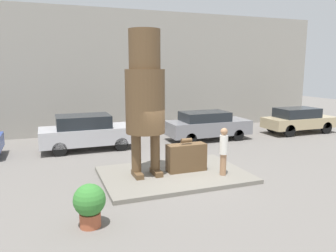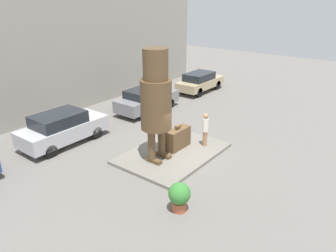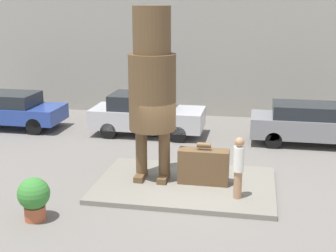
% 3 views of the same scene
% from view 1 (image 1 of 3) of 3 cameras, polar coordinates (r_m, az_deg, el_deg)
% --- Properties ---
extents(ground_plane, '(60.00, 60.00, 0.00)m').
position_cam_1_polar(ground_plane, '(12.08, 1.05, -8.78)').
color(ground_plane, slate).
extents(pedestal, '(5.18, 3.58, 0.14)m').
position_cam_1_polar(pedestal, '(12.06, 1.05, -8.47)').
color(pedestal, slate).
rests_on(pedestal, ground_plane).
extents(building_backdrop, '(28.00, 0.60, 7.33)m').
position_cam_1_polar(building_backdrop, '(20.33, -8.70, 9.29)').
color(building_backdrop, gray).
rests_on(building_backdrop, ground_plane).
extents(statue_figure, '(1.36, 1.36, 5.04)m').
position_cam_1_polar(statue_figure, '(11.29, -4.02, 5.90)').
color(statue_figure, brown).
rests_on(statue_figure, pedestal).
extents(giant_suitcase, '(1.46, 0.52, 1.23)m').
position_cam_1_polar(giant_suitcase, '(12.15, 3.20, -5.46)').
color(giant_suitcase, brown).
rests_on(giant_suitcase, pedestal).
extents(tourist, '(0.29, 0.29, 1.71)m').
position_cam_1_polar(tourist, '(11.72, 9.66, -4.05)').
color(tourist, '#A87A56').
rests_on(tourist, pedestal).
extents(parked_car_silver, '(4.53, 1.87, 1.69)m').
position_cam_1_polar(parked_car_silver, '(16.25, -13.87, -0.95)').
color(parked_car_silver, '#B7B7BC').
rests_on(parked_car_silver, ground_plane).
extents(parked_car_grey, '(4.56, 1.79, 1.56)m').
position_cam_1_polar(parked_car_grey, '(18.03, 6.87, 0.17)').
color(parked_car_grey, gray).
rests_on(parked_car_grey, ground_plane).
extents(parked_car_tan, '(4.43, 1.73, 1.54)m').
position_cam_1_polar(parked_car_tan, '(21.30, 21.78, 1.05)').
color(parked_car_tan, tan).
rests_on(parked_car_tan, ground_plane).
extents(planter_pot, '(0.80, 0.80, 1.11)m').
position_cam_1_polar(planter_pot, '(8.52, -13.50, -12.93)').
color(planter_pot, '#AD5638').
rests_on(planter_pot, ground_plane).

